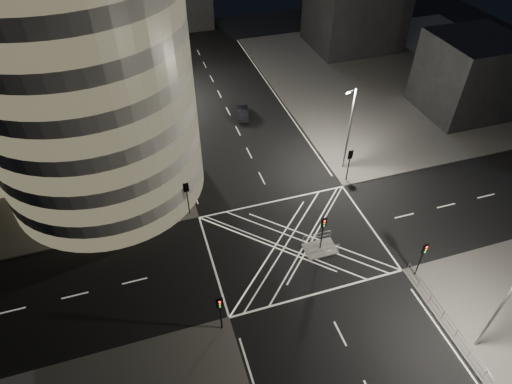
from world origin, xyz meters
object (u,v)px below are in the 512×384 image
object	(u,v)px
traffic_signal_fl	(187,193)
street_lamp_left_far	(148,67)
central_island	(320,249)
traffic_signal_fr	(350,160)
traffic_signal_nl	(220,308)
traffic_signal_island	(323,228)
sedan	(243,113)
street_lamp_right_far	(349,127)
street_lamp_left_near	(168,143)
street_lamp_right_near	(501,305)
traffic_signal_nr	(423,254)

from	to	relation	value
traffic_signal_fl	street_lamp_left_far	bearing A→B (deg)	91.57
central_island	traffic_signal_fr	xyz separation A→B (m)	(6.80, 8.30, 2.84)
traffic_signal_nl	traffic_signal_island	distance (m)	12.03
traffic_signal_island	street_lamp_left_far	world-z (taller)	street_lamp_left_far
traffic_signal_fl	sedan	world-z (taller)	traffic_signal_fl
traffic_signal_nl	street_lamp_right_far	distance (m)	24.27
traffic_signal_fl	traffic_signal_island	distance (m)	13.62
central_island	traffic_signal_nl	size ratio (longest dim) A/B	0.75
traffic_signal_fl	central_island	bearing A→B (deg)	-37.54
central_island	street_lamp_left_near	world-z (taller)	street_lamp_left_near
traffic_signal_island	street_lamp_right_near	size ratio (longest dim) A/B	0.40
traffic_signal_nr	sedan	bearing A→B (deg)	103.79
central_island	street_lamp_right_near	world-z (taller)	street_lamp_right_near
traffic_signal_fl	traffic_signal_fr	xyz separation A→B (m)	(17.60, 0.00, 0.00)
traffic_signal_island	street_lamp_right_near	distance (m)	14.78
central_island	traffic_signal_island	distance (m)	2.84
traffic_signal_nr	street_lamp_left_far	xyz separation A→B (m)	(-18.24, 36.80, 2.63)
traffic_signal_fl	street_lamp_right_near	distance (m)	27.79
street_lamp_left_far	sedan	bearing A→B (deg)	-32.86
central_island	traffic_signal_fr	distance (m)	11.10
traffic_signal_fl	traffic_signal_island	xyz separation A→B (m)	(10.80, -8.30, 0.00)
traffic_signal_fl	traffic_signal_nr	distance (m)	22.24
traffic_signal_nl	street_lamp_right_near	size ratio (longest dim) A/B	0.40
traffic_signal_fr	traffic_signal_nr	bearing A→B (deg)	-90.00
central_island	traffic_signal_nl	bearing A→B (deg)	-153.86
traffic_signal_nl	traffic_signal_fr	world-z (taller)	same
traffic_signal_fr	street_lamp_left_far	size ratio (longest dim) A/B	0.40
traffic_signal_nr	traffic_signal_nl	bearing A→B (deg)	180.00
traffic_signal_fl	traffic_signal_nl	bearing A→B (deg)	-90.00
traffic_signal_fr	traffic_signal_nl	bearing A→B (deg)	-142.31
traffic_signal_nl	traffic_signal_fr	distance (m)	22.24
traffic_signal_fr	street_lamp_left_far	xyz separation A→B (m)	(-18.24, 23.20, 2.63)
sedan	street_lamp_left_near	bearing A→B (deg)	58.10
traffic_signal_nr	traffic_signal_fr	bearing A→B (deg)	90.00
street_lamp_left_near	traffic_signal_nl	bearing A→B (deg)	-88.06
central_island	traffic_signal_nr	distance (m)	9.08
traffic_signal_island	street_lamp_right_near	world-z (taller)	street_lamp_right_near
central_island	street_lamp_left_far	size ratio (longest dim) A/B	0.30
street_lamp_right_near	traffic_signal_fr	bearing A→B (deg)	91.75
street_lamp_left_far	sedan	distance (m)	13.90
traffic_signal_fr	street_lamp_right_near	bearing A→B (deg)	-88.25
traffic_signal_nr	sedan	size ratio (longest dim) A/B	0.97
street_lamp_left_far	sedan	size ratio (longest dim) A/B	2.44
central_island	street_lamp_right_far	size ratio (longest dim) A/B	0.30
traffic_signal_island	street_lamp_left_near	distance (m)	17.89
traffic_signal_nr	street_lamp_left_far	world-z (taller)	street_lamp_left_far
traffic_signal_nr	street_lamp_right_near	xyz separation A→B (m)	(0.64, -7.20, 2.63)
street_lamp_right_far	street_lamp_left_near	bearing A→B (deg)	170.97
traffic_signal_nl	street_lamp_left_far	distance (m)	36.90
traffic_signal_nl	street_lamp_left_far	bearing A→B (deg)	90.99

